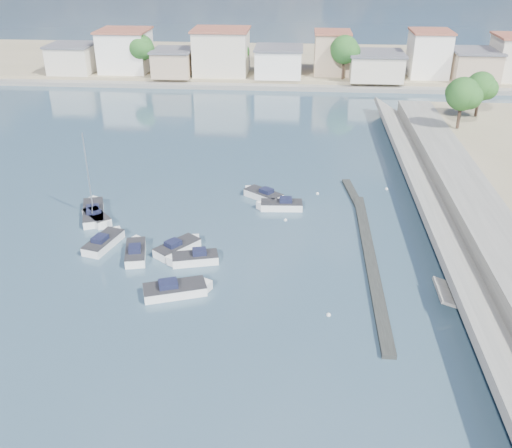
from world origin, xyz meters
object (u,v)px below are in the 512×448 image
(motorboat_b, at_px, (179,247))
(motorboat_h, at_px, (178,290))
(motorboat_e, at_px, (105,242))
(motorboat_a, at_px, (136,251))
(motorboat_g, at_px, (98,219))
(sailboat, at_px, (94,211))
(motorboat_d, at_px, (193,259))
(motorboat_f, at_px, (262,195))
(motorboat_c, at_px, (279,206))

(motorboat_b, bearing_deg, motorboat_h, -79.27)
(motorboat_b, xyz_separation_m, motorboat_e, (-7.01, 0.49, 0.00))
(motorboat_b, bearing_deg, motorboat_a, -163.65)
(motorboat_a, distance_m, motorboat_h, 7.60)
(motorboat_g, xyz_separation_m, sailboat, (-0.94, 1.50, 0.04))
(motorboat_d, height_order, motorboat_f, same)
(motorboat_a, relative_size, motorboat_d, 1.08)
(motorboat_b, relative_size, motorboat_g, 1.14)
(motorboat_b, height_order, motorboat_f, same)
(motorboat_d, relative_size, motorboat_h, 0.82)
(motorboat_a, bearing_deg, sailboat, 130.17)
(motorboat_b, relative_size, motorboat_e, 0.87)
(motorboat_h, bearing_deg, sailboat, 130.59)
(motorboat_a, height_order, motorboat_e, same)
(motorboat_b, xyz_separation_m, motorboat_h, (1.29, -6.81, 0.00))
(motorboat_g, bearing_deg, motorboat_e, -64.13)
(motorboat_b, relative_size, motorboat_c, 0.91)
(motorboat_c, bearing_deg, motorboat_d, -121.55)
(motorboat_c, distance_m, motorboat_g, 18.43)
(motorboat_f, relative_size, motorboat_h, 0.80)
(motorboat_c, height_order, motorboat_g, same)
(motorboat_f, bearing_deg, motorboat_d, -109.67)
(sailboat, bearing_deg, motorboat_f, 18.37)
(motorboat_e, xyz_separation_m, motorboat_f, (13.64, 11.64, -0.00))
(motorboat_g, bearing_deg, motorboat_h, -48.44)
(motorboat_d, bearing_deg, motorboat_h, -93.40)
(motorboat_b, distance_m, sailboat, 12.09)
(motorboat_c, xyz_separation_m, sailboat, (-18.81, -2.98, 0.04))
(motorboat_e, height_order, sailboat, sailboat)
(motorboat_a, height_order, motorboat_f, same)
(motorboat_a, height_order, motorboat_g, same)
(motorboat_a, height_order, motorboat_d, same)
(motorboat_b, relative_size, motorboat_h, 0.80)
(motorboat_b, height_order, motorboat_g, same)
(motorboat_a, xyz_separation_m, motorboat_c, (12.36, 10.62, 0.00))
(motorboat_a, distance_m, motorboat_g, 8.25)
(motorboat_a, relative_size, motorboat_g, 1.26)
(motorboat_e, relative_size, motorboat_g, 1.32)
(motorboat_a, height_order, sailboat, sailboat)
(motorboat_f, relative_size, motorboat_g, 1.14)
(motorboat_e, height_order, motorboat_h, same)
(motorboat_d, height_order, motorboat_e, same)
(motorboat_f, height_order, motorboat_g, same)
(motorboat_d, bearing_deg, motorboat_c, 58.45)
(motorboat_f, bearing_deg, motorboat_a, -128.01)
(motorboat_g, bearing_deg, motorboat_b, -28.70)
(motorboat_h, bearing_deg, motorboat_b, 100.73)
(motorboat_c, height_order, motorboat_f, same)
(motorboat_g, bearing_deg, motorboat_c, 14.07)
(motorboat_g, bearing_deg, motorboat_f, 24.07)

